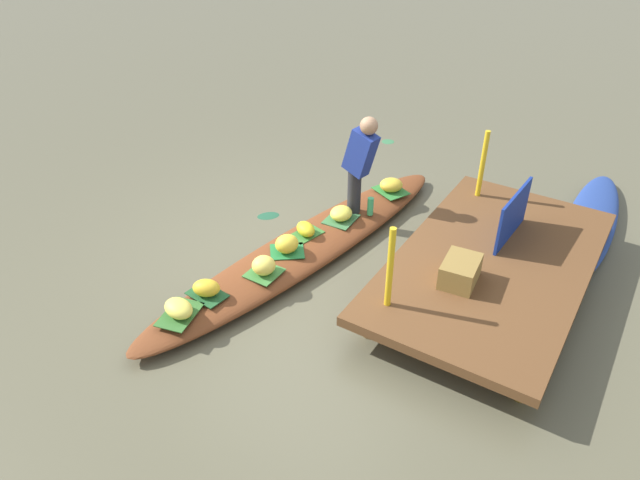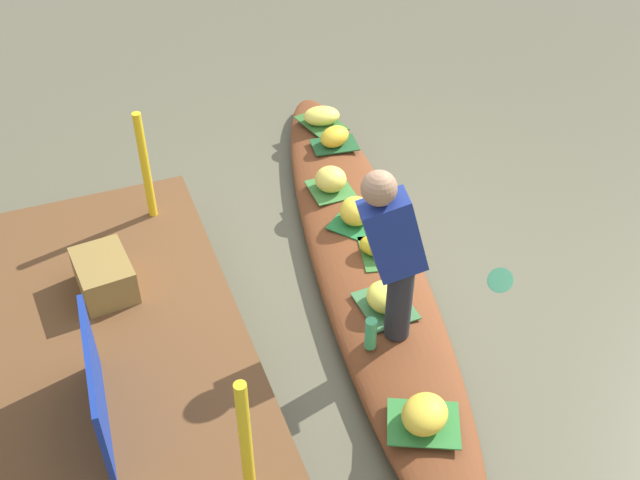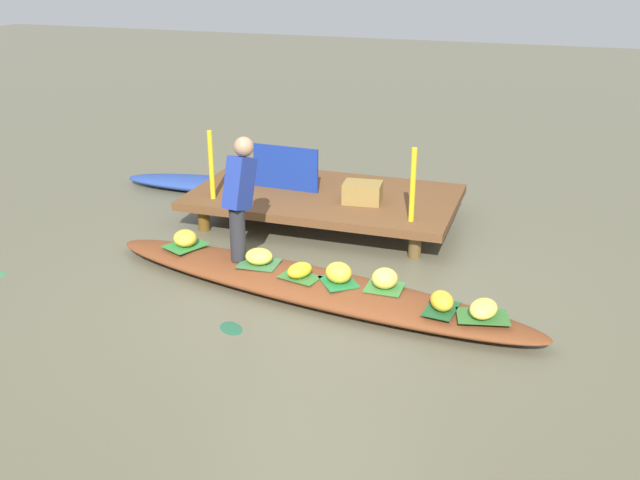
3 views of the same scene
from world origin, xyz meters
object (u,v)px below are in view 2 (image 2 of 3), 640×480
at_px(vendor_boat, 365,259).
at_px(market_banner, 97,387).
at_px(banana_bunch_0, 355,211).
at_px(banana_bunch_4, 322,116).
at_px(produce_crate, 104,275).
at_px(banana_bunch_3, 386,297).
at_px(water_bottle, 371,334).
at_px(banana_bunch_5, 425,414).
at_px(vendor_person, 393,249).
at_px(banana_bunch_6, 379,245).
at_px(banana_bunch_2, 335,137).
at_px(banana_bunch_1, 331,179).

height_order(vendor_boat, market_banner, market_banner).
relative_size(banana_bunch_0, banana_bunch_4, 0.82).
bearing_deg(produce_crate, banana_bunch_3, -110.15).
distance_m(vendor_boat, water_bottle, 0.95).
distance_m(banana_bunch_5, vendor_person, 0.94).
height_order(water_bottle, produce_crate, produce_crate).
bearing_deg(banana_bunch_3, banana_bunch_6, -18.97).
height_order(vendor_boat, produce_crate, produce_crate).
xyz_separation_m(banana_bunch_4, banana_bunch_5, (-3.21, 0.61, 0.01)).
relative_size(banana_bunch_2, vendor_person, 0.22).
xyz_separation_m(banana_bunch_4, water_bottle, (-2.56, 0.66, 0.03)).
xyz_separation_m(banana_bunch_6, water_bottle, (-0.78, 0.41, 0.03)).
xyz_separation_m(banana_bunch_2, produce_crate, (-1.30, 2.07, 0.20)).
relative_size(water_bottle, market_banner, 0.26).
relative_size(banana_bunch_6, water_bottle, 1.23).
bearing_deg(vendor_person, banana_bunch_5, 172.70).
height_order(vendor_boat, banana_bunch_6, banana_bunch_6).
distance_m(vendor_boat, banana_bunch_4, 1.73).
relative_size(banana_bunch_5, vendor_person, 0.23).
relative_size(banana_bunch_3, banana_bunch_4, 0.88).
relative_size(banana_bunch_0, banana_bunch_6, 0.95).
distance_m(banana_bunch_0, banana_bunch_1, 0.45).
bearing_deg(banana_bunch_3, banana_bunch_0, -10.09).
bearing_deg(vendor_person, market_banner, 96.07).
relative_size(vendor_boat, banana_bunch_1, 19.00).
height_order(banana_bunch_1, banana_bunch_2, banana_bunch_1).
relative_size(banana_bunch_4, water_bottle, 1.44).
bearing_deg(vendor_boat, banana_bunch_2, -2.63).
distance_m(banana_bunch_5, water_bottle, 0.65).
height_order(banana_bunch_1, vendor_person, vendor_person).
relative_size(banana_bunch_2, water_bottle, 1.23).
relative_size(vendor_person, water_bottle, 5.64).
relative_size(banana_bunch_4, produce_crate, 0.72).
distance_m(banana_bunch_0, banana_bunch_2, 1.05).
height_order(banana_bunch_5, banana_bunch_6, banana_bunch_5).
distance_m(banana_bunch_1, banana_bunch_3, 1.34).
distance_m(banana_bunch_4, vendor_person, 2.63).
relative_size(water_bottle, produce_crate, 0.50).
xyz_separation_m(banana_bunch_6, produce_crate, (0.12, 1.85, 0.21)).
bearing_deg(water_bottle, banana_bunch_1, -12.90).
xyz_separation_m(banana_bunch_1, water_bottle, (-1.62, 0.37, 0.01)).
bearing_deg(banana_bunch_1, banana_bunch_2, -24.36).
height_order(banana_bunch_3, produce_crate, produce_crate).
bearing_deg(market_banner, banana_bunch_3, -74.65).
height_order(banana_bunch_2, vendor_person, vendor_person).
xyz_separation_m(banana_bunch_4, vendor_person, (-2.51, 0.52, 0.62)).
bearing_deg(banana_bunch_2, banana_bunch_0, 166.75).
distance_m(banana_bunch_4, banana_bunch_5, 3.27).
bearing_deg(banana_bunch_6, vendor_person, 159.57).
height_order(vendor_boat, banana_bunch_5, banana_bunch_5).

